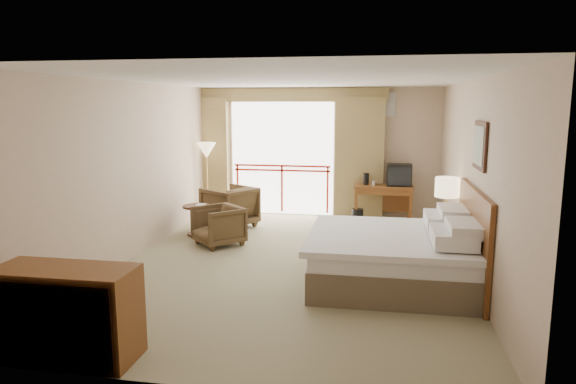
% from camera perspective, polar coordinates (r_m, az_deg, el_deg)
% --- Properties ---
extents(floor, '(7.00, 7.00, 0.00)m').
position_cam_1_polar(floor, '(7.77, 0.43, -7.94)').
color(floor, gray).
rests_on(floor, ground).
extents(ceiling, '(7.00, 7.00, 0.00)m').
position_cam_1_polar(ceiling, '(7.41, 0.45, 12.38)').
color(ceiling, white).
rests_on(ceiling, wall_back).
extents(wall_back, '(5.00, 0.00, 5.00)m').
position_cam_1_polar(wall_back, '(10.91, 3.50, 4.43)').
color(wall_back, '#CAAE94').
rests_on(wall_back, ground).
extents(wall_front, '(5.00, 0.00, 5.00)m').
position_cam_1_polar(wall_front, '(4.12, -7.69, -4.57)').
color(wall_front, '#CAAE94').
rests_on(wall_front, ground).
extents(wall_left, '(0.00, 7.00, 7.00)m').
position_cam_1_polar(wall_left, '(8.25, -16.95, 2.30)').
color(wall_left, '#CAAE94').
rests_on(wall_left, ground).
extents(wall_right, '(0.00, 7.00, 7.00)m').
position_cam_1_polar(wall_right, '(7.48, 19.70, 1.41)').
color(wall_right, '#CAAE94').
rests_on(wall_right, ground).
extents(balcony_door, '(2.40, 0.00, 2.40)m').
position_cam_1_polar(balcony_door, '(11.03, -0.67, 3.72)').
color(balcony_door, white).
rests_on(balcony_door, wall_back).
extents(balcony_railing, '(2.09, 0.03, 1.02)m').
position_cam_1_polar(balcony_railing, '(11.05, -0.68, 1.71)').
color(balcony_railing, '#A7210E').
rests_on(balcony_railing, wall_back).
extents(curtain_left, '(1.00, 0.26, 2.50)m').
position_cam_1_polar(curtain_left, '(11.32, -9.05, 4.01)').
color(curtain_left, olive).
rests_on(curtain_left, wall_back).
extents(curtain_right, '(1.00, 0.26, 2.50)m').
position_cam_1_polar(curtain_right, '(10.71, 7.93, 3.72)').
color(curtain_right, olive).
rests_on(curtain_right, wall_back).
extents(valance, '(4.40, 0.22, 0.28)m').
position_cam_1_polar(valance, '(10.87, -0.78, 10.76)').
color(valance, olive).
rests_on(valance, wall_back).
extents(hvac_vent, '(0.50, 0.04, 0.50)m').
position_cam_1_polar(hvac_vent, '(10.77, 10.52, 9.54)').
color(hvac_vent, silver).
rests_on(hvac_vent, wall_back).
extents(bed, '(2.13, 2.06, 0.97)m').
position_cam_1_polar(bed, '(6.99, 11.87, -6.95)').
color(bed, brown).
rests_on(bed, floor).
extents(headboard, '(0.06, 2.10, 1.30)m').
position_cam_1_polar(headboard, '(7.02, 19.86, -4.94)').
color(headboard, '#5D3013').
rests_on(headboard, wall_right).
extents(framed_art, '(0.04, 0.72, 0.60)m').
position_cam_1_polar(framed_art, '(6.83, 20.54, 4.85)').
color(framed_art, black).
rests_on(framed_art, wall_right).
extents(nightstand, '(0.39, 0.46, 0.55)m').
position_cam_1_polar(nightstand, '(8.50, 17.03, -4.88)').
color(nightstand, '#5D3013').
rests_on(nightstand, floor).
extents(table_lamp, '(0.37, 0.37, 0.66)m').
position_cam_1_polar(table_lamp, '(8.39, 17.26, 0.42)').
color(table_lamp, tan).
rests_on(table_lamp, nightstand).
extents(phone, '(0.19, 0.15, 0.08)m').
position_cam_1_polar(phone, '(8.27, 16.92, -3.02)').
color(phone, black).
rests_on(phone, nightstand).
extents(desk, '(1.15, 0.56, 0.75)m').
position_cam_1_polar(desk, '(10.53, 10.54, -0.10)').
color(desk, '#5D3013').
rests_on(desk, floor).
extents(tv, '(0.48, 0.38, 0.44)m').
position_cam_1_polar(tv, '(10.42, 12.26, 1.86)').
color(tv, black).
rests_on(tv, desk).
extents(coffee_maker, '(0.14, 0.14, 0.24)m').
position_cam_1_polar(coffee_maker, '(10.44, 8.67, 1.44)').
color(coffee_maker, black).
rests_on(coffee_maker, desk).
extents(cup, '(0.08, 0.08, 0.09)m').
position_cam_1_polar(cup, '(10.40, 9.48, 0.97)').
color(cup, white).
rests_on(cup, desk).
extents(wastebasket, '(0.30, 0.30, 0.29)m').
position_cam_1_polar(wastebasket, '(10.39, 7.72, -2.65)').
color(wastebasket, black).
rests_on(wastebasket, floor).
extents(armchair_far, '(1.19, 1.18, 0.79)m').
position_cam_1_polar(armchair_far, '(10.08, -6.46, -3.85)').
color(armchair_far, '#43311C').
rests_on(armchair_far, floor).
extents(armchair_near, '(1.02, 1.02, 0.67)m').
position_cam_1_polar(armchair_near, '(8.83, -7.69, -5.83)').
color(armchair_near, '#43311C').
rests_on(armchair_near, floor).
extents(side_table, '(0.50, 0.50, 0.55)m').
position_cam_1_polar(side_table, '(9.45, -10.09, -2.52)').
color(side_table, black).
rests_on(side_table, floor).
extents(book, '(0.17, 0.22, 0.02)m').
position_cam_1_polar(book, '(9.42, -10.13, -1.47)').
color(book, white).
rests_on(book, side_table).
extents(floor_lamp, '(0.40, 0.40, 1.57)m').
position_cam_1_polar(floor_lamp, '(10.79, -9.05, 4.29)').
color(floor_lamp, tan).
rests_on(floor_lamp, floor).
extents(dresser, '(1.32, 0.56, 0.88)m').
position_cam_1_polar(dresser, '(5.32, -23.43, -12.28)').
color(dresser, '#5D3013').
rests_on(dresser, floor).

